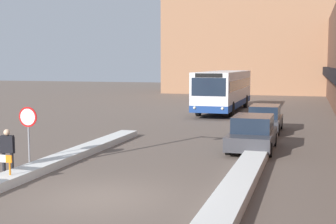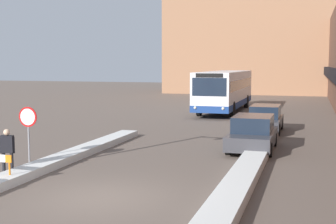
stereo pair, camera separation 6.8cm
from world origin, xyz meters
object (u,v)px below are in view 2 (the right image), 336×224
(stop_sign, at_px, (28,123))
(city_bus, at_px, (225,90))
(parked_car_back, at_px, (265,119))
(pedestrian, at_px, (7,148))
(parked_car_front, at_px, (253,133))

(stop_sign, bearing_deg, city_bus, 80.99)
(stop_sign, bearing_deg, parked_car_back, 56.54)
(stop_sign, relative_size, pedestrian, 1.39)
(parked_car_front, bearing_deg, parked_car_back, 90.00)
(city_bus, distance_m, stop_sign, 22.39)
(city_bus, bearing_deg, parked_car_front, -75.66)
(pedestrian, bearing_deg, parked_car_front, 28.63)
(stop_sign, xyz_separation_m, pedestrian, (0.19, -1.57, -0.65))
(city_bus, height_order, stop_sign, city_bus)
(city_bus, relative_size, pedestrian, 7.60)
(city_bus, xyz_separation_m, parked_car_front, (4.19, -16.37, -1.02))
(parked_car_back, bearing_deg, city_bus, 111.80)
(parked_car_front, distance_m, pedestrian, 10.47)
(city_bus, relative_size, parked_car_front, 2.80)
(stop_sign, bearing_deg, pedestrian, -82.96)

